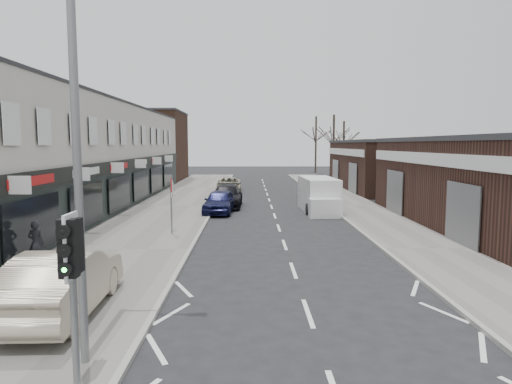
{
  "coord_description": "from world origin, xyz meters",
  "views": [
    {
      "loc": [
        -1.49,
        -9.31,
        4.33
      ],
      "look_at": [
        -1.27,
        7.14,
        2.6
      ],
      "focal_mm": 32.0,
      "sensor_mm": 36.0,
      "label": 1
    }
  ],
  "objects_px": {
    "parked_car_left_a": "(220,202)",
    "parked_car_right_b": "(314,190)",
    "traffic_light": "(72,262)",
    "warning_sign": "(172,190)",
    "street_lamp": "(85,128)",
    "parked_car_right_a": "(313,190)",
    "parked_car_left_c": "(229,185)",
    "parked_car_left_b": "(227,196)",
    "sedan_on_pavement": "(63,281)",
    "white_van": "(319,196)",
    "pedestrian": "(36,243)"
  },
  "relations": [
    {
      "from": "white_van",
      "to": "parked_car_left_c",
      "type": "distance_m",
      "value": 13.96
    },
    {
      "from": "parked_car_left_b",
      "to": "white_van",
      "type": "bearing_deg",
      "value": -19.1
    },
    {
      "from": "warning_sign",
      "to": "parked_car_right_a",
      "type": "xyz_separation_m",
      "value": [
        8.66,
        14.47,
        -1.5
      ]
    },
    {
      "from": "white_van",
      "to": "sedan_on_pavement",
      "type": "xyz_separation_m",
      "value": [
        -9.09,
        -18.04,
        -0.09
      ]
    },
    {
      "from": "white_van",
      "to": "parked_car_right_b",
      "type": "distance_m",
      "value": 5.91
    },
    {
      "from": "traffic_light",
      "to": "parked_car_left_b",
      "type": "height_order",
      "value": "traffic_light"
    },
    {
      "from": "parked_car_left_a",
      "to": "parked_car_right_b",
      "type": "relative_size",
      "value": 0.97
    },
    {
      "from": "pedestrian",
      "to": "parked_car_left_c",
      "type": "bearing_deg",
      "value": -96.19
    },
    {
      "from": "sedan_on_pavement",
      "to": "parked_car_right_a",
      "type": "distance_m",
      "value": 26.5
    },
    {
      "from": "traffic_light",
      "to": "warning_sign",
      "type": "bearing_deg",
      "value": 93.1
    },
    {
      "from": "parked_car_left_a",
      "to": "parked_car_right_b",
      "type": "bearing_deg",
      "value": 48.72
    },
    {
      "from": "white_van",
      "to": "pedestrian",
      "type": "relative_size",
      "value": 3.56
    },
    {
      "from": "parked_car_left_b",
      "to": "parked_car_left_c",
      "type": "bearing_deg",
      "value": 92.78
    },
    {
      "from": "traffic_light",
      "to": "parked_car_right_a",
      "type": "height_order",
      "value": "traffic_light"
    },
    {
      "from": "street_lamp",
      "to": "pedestrian",
      "type": "relative_size",
      "value": 5.03
    },
    {
      "from": "street_lamp",
      "to": "sedan_on_pavement",
      "type": "xyz_separation_m",
      "value": [
        -1.61,
        2.58,
        -3.69
      ]
    },
    {
      "from": "warning_sign",
      "to": "pedestrian",
      "type": "relative_size",
      "value": 1.7
    },
    {
      "from": "parked_car_left_b",
      "to": "parked_car_right_a",
      "type": "distance_m",
      "value": 7.94
    },
    {
      "from": "traffic_light",
      "to": "parked_car_right_b",
      "type": "height_order",
      "value": "traffic_light"
    },
    {
      "from": "parked_car_left_c",
      "to": "street_lamp",
      "type": "bearing_deg",
      "value": -93.62
    },
    {
      "from": "parked_car_left_c",
      "to": "parked_car_right_a",
      "type": "height_order",
      "value": "parked_car_right_a"
    },
    {
      "from": "street_lamp",
      "to": "white_van",
      "type": "xyz_separation_m",
      "value": [
        7.48,
        20.62,
        -3.59
      ]
    },
    {
      "from": "white_van",
      "to": "pedestrian",
      "type": "xyz_separation_m",
      "value": [
        -11.85,
        -13.55,
        -0.11
      ]
    },
    {
      "from": "street_lamp",
      "to": "white_van",
      "type": "bearing_deg",
      "value": 70.06
    },
    {
      "from": "parked_car_left_a",
      "to": "parked_car_left_b",
      "type": "distance_m",
      "value": 2.94
    },
    {
      "from": "traffic_light",
      "to": "pedestrian",
      "type": "relative_size",
      "value": 1.95
    },
    {
      "from": "sedan_on_pavement",
      "to": "parked_car_left_b",
      "type": "height_order",
      "value": "sedan_on_pavement"
    },
    {
      "from": "white_van",
      "to": "pedestrian",
      "type": "distance_m",
      "value": 18.0
    },
    {
      "from": "traffic_light",
      "to": "sedan_on_pavement",
      "type": "bearing_deg",
      "value": 114.59
    },
    {
      "from": "parked_car_right_a",
      "to": "parked_car_right_b",
      "type": "relative_size",
      "value": 0.95
    },
    {
      "from": "sedan_on_pavement",
      "to": "parked_car_right_b",
      "type": "height_order",
      "value": "sedan_on_pavement"
    },
    {
      "from": "parked_car_right_b",
      "to": "traffic_light",
      "type": "bearing_deg",
      "value": 78.76
    },
    {
      "from": "pedestrian",
      "to": "parked_car_left_a",
      "type": "xyz_separation_m",
      "value": [
        5.5,
        12.86,
        -0.18
      ]
    },
    {
      "from": "warning_sign",
      "to": "parked_car_left_b",
      "type": "bearing_deg",
      "value": 78.48
    },
    {
      "from": "pedestrian",
      "to": "street_lamp",
      "type": "bearing_deg",
      "value": 127.49
    },
    {
      "from": "traffic_light",
      "to": "warning_sign",
      "type": "relative_size",
      "value": 1.15
    },
    {
      "from": "white_van",
      "to": "parked_car_right_b",
      "type": "xyz_separation_m",
      "value": [
        0.55,
        5.87,
        -0.27
      ]
    },
    {
      "from": "sedan_on_pavement",
      "to": "parked_car_right_a",
      "type": "height_order",
      "value": "sedan_on_pavement"
    },
    {
      "from": "pedestrian",
      "to": "parked_car_left_a",
      "type": "height_order",
      "value": "pedestrian"
    },
    {
      "from": "warning_sign",
      "to": "traffic_light",
      "type": "bearing_deg",
      "value": -86.9
    },
    {
      "from": "parked_car_left_c",
      "to": "parked_car_right_a",
      "type": "relative_size",
      "value": 1.11
    },
    {
      "from": "parked_car_left_b",
      "to": "parked_car_left_c",
      "type": "height_order",
      "value": "parked_car_left_b"
    },
    {
      "from": "parked_car_left_b",
      "to": "parked_car_right_a",
      "type": "relative_size",
      "value": 1.21
    },
    {
      "from": "street_lamp",
      "to": "warning_sign",
      "type": "bearing_deg",
      "value": 92.84
    },
    {
      "from": "parked_car_right_a",
      "to": "parked_car_left_c",
      "type": "bearing_deg",
      "value": -42.66
    },
    {
      "from": "sedan_on_pavement",
      "to": "parked_car_left_a",
      "type": "distance_m",
      "value": 17.57
    },
    {
      "from": "street_lamp",
      "to": "parked_car_right_a",
      "type": "distance_m",
      "value": 28.69
    },
    {
      "from": "street_lamp",
      "to": "parked_car_left_c",
      "type": "height_order",
      "value": "street_lamp"
    },
    {
      "from": "sedan_on_pavement",
      "to": "parked_car_right_b",
      "type": "bearing_deg",
      "value": -113.6
    },
    {
      "from": "parked_car_right_a",
      "to": "traffic_light",
      "type": "bearing_deg",
      "value": 71.78
    }
  ]
}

